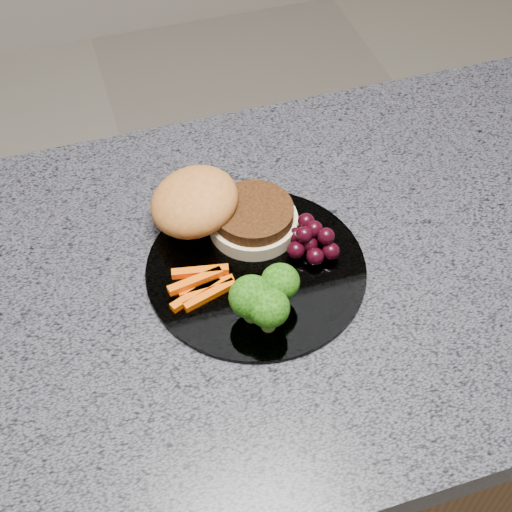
{
  "coord_description": "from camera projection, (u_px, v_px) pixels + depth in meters",
  "views": [
    {
      "loc": [
        -0.12,
        -0.5,
        1.55
      ],
      "look_at": [
        0.04,
        0.01,
        0.93
      ],
      "focal_mm": 50.0,
      "sensor_mm": 36.0,
      "label": 1
    }
  ],
  "objects": [
    {
      "name": "countertop",
      "position": [
        227.0,
        293.0,
        0.85
      ],
      "size": [
        1.2,
        0.6,
        0.04
      ],
      "primitive_type": "cube",
      "color": "#4F4F5A",
      "rests_on": "island_cabinet"
    },
    {
      "name": "grape_bunch",
      "position": [
        312.0,
        239.0,
        0.84
      ],
      "size": [
        0.06,
        0.06,
        0.04
      ],
      "rotation": [
        0.0,
        0.0,
        -0.13
      ],
      "color": "black",
      "rests_on": "plate"
    },
    {
      "name": "plate",
      "position": [
        256.0,
        269.0,
        0.84
      ],
      "size": [
        0.26,
        0.26,
        0.01
      ],
      "primitive_type": "cylinder",
      "color": "white",
      "rests_on": "countertop"
    },
    {
      "name": "broccoli",
      "position": [
        265.0,
        297.0,
        0.77
      ],
      "size": [
        0.08,
        0.07,
        0.06
      ],
      "rotation": [
        0.0,
        0.0,
        0.11
      ],
      "color": "olive",
      "rests_on": "plate"
    },
    {
      "name": "carrot_sticks",
      "position": [
        201.0,
        285.0,
        0.81
      ],
      "size": [
        0.08,
        0.05,
        0.02
      ],
      "rotation": [
        0.0,
        0.0,
        -0.1
      ],
      "color": "#EE5603",
      "rests_on": "plate"
    },
    {
      "name": "island_cabinet",
      "position": [
        235.0,
        457.0,
        1.19
      ],
      "size": [
        1.2,
        0.6,
        0.86
      ],
      "primitive_type": "cube",
      "color": "brown",
      "rests_on": "ground"
    },
    {
      "name": "burger",
      "position": [
        215.0,
        210.0,
        0.86
      ],
      "size": [
        0.19,
        0.16,
        0.06
      ],
      "rotation": [
        0.0,
        0.0,
        -0.2
      ],
      "color": "beige",
      "rests_on": "plate"
    }
  ]
}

